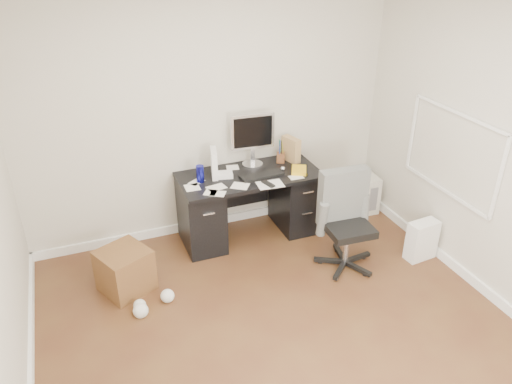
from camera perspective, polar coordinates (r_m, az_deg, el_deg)
ground at (r=4.37m, az=3.47°, el=-16.54°), size 4.00×4.00×0.00m
room_shell at (r=3.46m, az=4.53°, el=3.93°), size 4.02×4.02×2.71m
desk at (r=5.46m, az=-0.75°, el=-1.26°), size 1.50×0.70×0.75m
loose_papers at (r=5.19m, az=-2.63°, el=1.48°), size 1.10×0.60×0.00m
lcd_monitor at (r=5.38m, az=-0.42°, el=5.99°), size 0.50×0.31×0.60m
keyboard at (r=5.24m, az=0.65°, el=1.93°), size 0.46×0.18×0.03m
computer_mouse at (r=5.36m, az=3.07°, el=2.69°), size 0.06×0.06×0.05m
travel_mug at (r=5.13m, az=-6.41°, el=2.09°), size 0.10×0.10×0.18m
white_binder at (r=5.21m, az=-4.81°, el=3.31°), size 0.17×0.28×0.30m
magazine_file at (r=5.57m, az=4.03°, el=4.89°), size 0.18×0.26×0.27m
pen_cup at (r=5.53m, az=2.85°, el=4.68°), size 0.15×0.15×0.26m
yellow_book at (r=5.36m, az=5.00°, el=2.50°), size 0.24×0.27×0.04m
paper_remote at (r=5.08m, az=1.62°, el=0.98°), size 0.28×0.23×0.02m
office_chair at (r=4.98m, az=10.53°, el=-3.49°), size 0.61×0.61×1.01m
pc_tower at (r=6.23m, az=12.24°, el=0.18°), size 0.23×0.47×0.45m
shopping_bag at (r=5.44m, az=18.42°, el=-5.25°), size 0.33×0.25×0.43m
wicker_basket at (r=4.90m, az=-14.75°, el=-8.65°), size 0.56×0.56×0.42m
desk_printer at (r=5.82m, az=7.11°, el=-3.00°), size 0.32×0.27×0.17m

